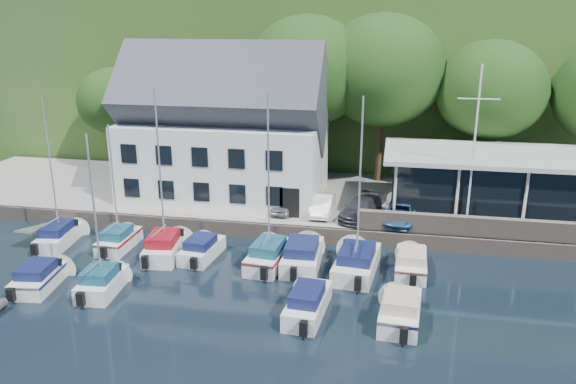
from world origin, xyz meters
The scene contains 30 objects.
ground centered at (0.00, 0.00, 0.00)m, with size 180.00×180.00×0.00m, color black.
quay centered at (0.00, 17.50, 0.50)m, with size 60.00×13.00×1.00m, color gray.
quay_face centered at (0.00, 11.00, 0.50)m, with size 60.00×0.30×1.00m, color #6C6156.
hillside centered at (0.00, 62.00, 8.00)m, with size 160.00×75.00×16.00m, color #2F531F.
harbor_building centered at (-7.00, 16.50, 5.35)m, with size 14.40×8.20×8.70m, color silver, non-canonical shape.
club_pavilion centered at (11.00, 16.00, 3.05)m, with size 13.20×7.20×4.10m, color black, non-canonical shape.
seawall centered at (12.00, 11.40, 1.60)m, with size 18.00×0.50×1.20m, color #6C6156.
gangway centered at (-16.50, 9.00, 0.00)m, with size 1.20×6.00×1.40m, color silver, non-canonical shape.
car_silver centered at (-2.14, 13.51, 1.54)m, with size 1.28×3.18×1.08m, color #9E9DA2.
car_white centered at (0.52, 13.64, 1.63)m, with size 1.34×3.83×1.26m, color white.
car_dgrey centered at (3.09, 13.27, 1.64)m, with size 1.78×4.39×1.27m, color #313136.
car_blue centered at (5.66, 12.97, 1.67)m, with size 1.53×3.89×1.33m, color #294E7E.
flagpole centered at (9.68, 12.73, 6.01)m, with size 2.41×0.20×10.03m, color silver, non-canonical shape.
tree_0 centered at (-18.35, 22.30, 5.29)m, with size 6.28×6.28×8.58m, color #18340F, non-canonical shape.
tree_1 centered at (-11.13, 22.17, 5.45)m, with size 6.51×6.51×8.89m, color #18340F, non-canonical shape.
tree_2 centered at (-1.88, 21.64, 7.41)m, with size 9.38×9.38×12.82m, color #18340F, non-canonical shape.
tree_3 centered at (3.84, 22.42, 7.47)m, with size 9.47×9.47×12.95m, color #18340F, non-canonical shape.
tree_4 centered at (11.74, 21.93, 6.54)m, with size 8.11×8.11×11.08m, color #18340F, non-canonical shape.
boat_r1_0 centered at (-15.23, 7.77, 4.26)m, with size 1.73×5.87×8.51m, color silver, non-canonical shape.
boat_r1_1 centered at (-11.27, 7.82, 4.18)m, with size 1.74×4.98×8.36m, color silver, non-canonical shape.
boat_r1_2 centered at (-7.99, 7.21, 4.65)m, with size 1.99×5.78×9.30m, color silver, non-canonical shape.
boat_r1_3 centered at (-5.80, 7.42, 0.67)m, with size 1.78×5.04×1.34m, color silver, non-canonical shape.
boat_r1_4 centered at (-1.69, 7.23, 4.66)m, with size 1.94×6.21×9.31m, color silver, non-canonical shape.
boat_r1_5 centered at (0.19, 7.52, 0.76)m, with size 2.21×6.37×1.53m, color silver, non-canonical shape.
boat_r1_6 centered at (3.30, 7.15, 4.71)m, with size 2.28×6.80×9.42m, color silver, non-canonical shape.
boat_r1_7 centered at (6.27, 7.82, 0.67)m, with size 1.83×5.59×1.34m, color silver, non-canonical shape.
boat_r2_0 centered at (-12.95, 2.28, 0.68)m, with size 1.91×5.22×1.36m, color silver, non-canonical shape.
boat_r2_1 centered at (-9.41, 2.32, 4.34)m, with size 1.83×4.79×8.69m, color silver, non-canonical shape.
boat_r2_3 centered at (1.33, 2.12, 0.73)m, with size 1.74×5.92×1.45m, color silver, non-canonical shape.
boat_r2_4 centered at (5.68, 2.18, 0.75)m, with size 1.94×5.42×1.51m, color silver, non-canonical shape.
Camera 1 is at (4.89, -21.55, 13.67)m, focal length 35.00 mm.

